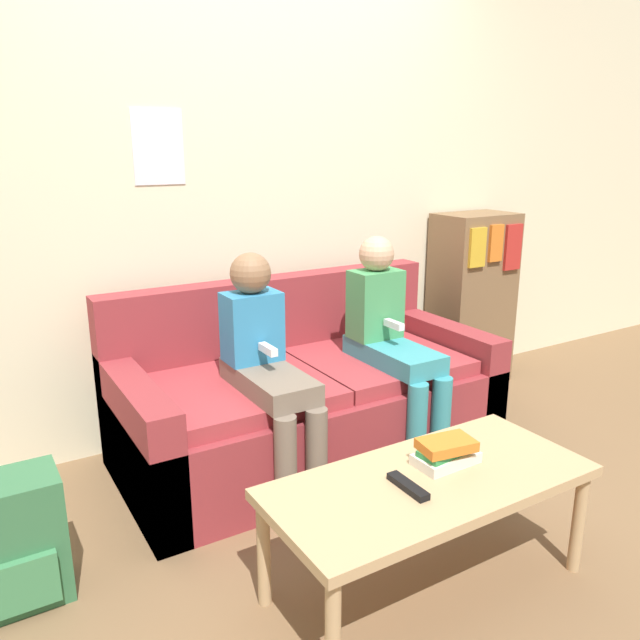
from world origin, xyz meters
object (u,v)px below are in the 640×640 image
object	(u,v)px
couch	(305,399)
person_left	(267,363)
person_right	(391,337)
bookshelf	(472,299)
coffee_table	(430,489)
tv_remote	(408,486)
backpack	(15,542)

from	to	relation	value
couch	person_left	bearing A→B (deg)	-145.64
person_right	bookshelf	xyz separation A→B (m)	(1.02, 0.51, -0.05)
coffee_table	person_right	xyz separation A→B (m)	(0.50, 0.86, 0.21)
couch	person_right	bearing A→B (deg)	-29.86
person_left	person_right	xyz separation A→B (m)	(0.66, 0.00, 0.01)
couch	person_right	xyz separation A→B (m)	(0.36, -0.20, 0.31)
person_right	tv_remote	world-z (taller)	person_right
bookshelf	backpack	world-z (taller)	bookshelf
person_left	tv_remote	bearing A→B (deg)	-86.66
couch	coffee_table	size ratio (longest dim) A/B	1.62
tv_remote	backpack	xyz separation A→B (m)	(-1.08, 0.66, -0.21)
coffee_table	person_left	size ratio (longest dim) A/B	1.07
tv_remote	bookshelf	distance (m)	2.14
person_left	backpack	bearing A→B (deg)	-168.16
bookshelf	person_right	bearing A→B (deg)	-153.38
person_right	tv_remote	distance (m)	1.08
coffee_table	bookshelf	size ratio (longest dim) A/B	1.03
tv_remote	bookshelf	bearing A→B (deg)	41.00
couch	backpack	distance (m)	1.40
tv_remote	person_right	bearing A→B (deg)	55.92
person_left	bookshelf	xyz separation A→B (m)	(1.68, 0.51, -0.04)
coffee_table	couch	bearing A→B (deg)	82.52
couch	bookshelf	distance (m)	1.44
coffee_table	person_left	distance (m)	0.90
person_right	backpack	xyz separation A→B (m)	(-1.68, -0.22, -0.37)
tv_remote	backpack	bearing A→B (deg)	148.88
coffee_table	person_right	size ratio (longest dim) A/B	1.05
person_left	bookshelf	size ratio (longest dim) A/B	0.96
backpack	bookshelf	bearing A→B (deg)	15.08
couch	person_left	xyz separation A→B (m)	(-0.30, -0.21, 0.30)
couch	bookshelf	world-z (taller)	bookshelf
person_right	bookshelf	size ratio (longest dim) A/B	0.98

